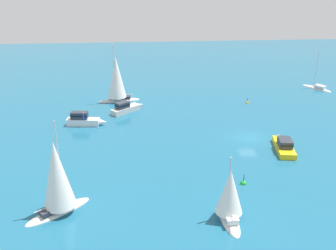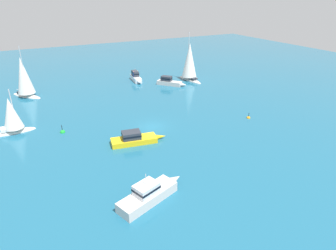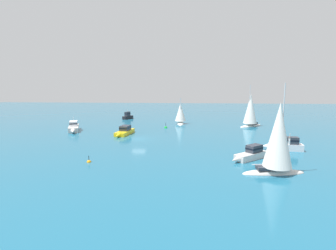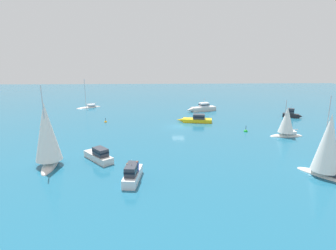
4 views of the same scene
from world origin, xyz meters
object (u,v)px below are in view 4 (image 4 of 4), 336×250
Objects in this scene: motor_cruiser_1 at (292,114)px; mooring_buoy at (106,122)px; yacht at (328,147)px; ketch at (89,107)px; yacht_1 at (47,137)px; channel_buoy at (246,132)px; motor_cruiser at (133,173)px; cabin_cruiser at (98,155)px; powerboat at (197,119)px; sloop at (287,124)px; launch at (202,108)px.

mooring_buoy is (43.05, 3.35, -0.79)m from motor_cruiser_1.
ketch is at bearing 2.25° from yacht.
motor_cruiser_1 is 0.41× the size of yacht.
yacht_1 is 35.56m from channel_buoy.
motor_cruiser is 28.79m from channel_buoy.
ketch is at bearing -25.48° from cabin_cruiser.
powerboat is at bearing 115.53° from ketch.
channel_buoy is at bearing 163.14° from mooring_buoy.
motor_cruiser is 49.33m from ketch.
cabin_cruiser is 8.64m from motor_cruiser.
ketch reaches higher than powerboat.
sloop is at bearing 161.03° from mooring_buoy.
yacht_1 reaches higher than channel_buoy.
launch reaches higher than motor_cruiser_1.
ketch is (42.51, -29.25, -2.25)m from sloop.
sloop is 51.65m from ketch.
channel_buoy is at bearing 109.03° from yacht_1.
yacht_1 reaches higher than mooring_buoy.
motor_cruiser reaches higher than cabin_cruiser.
yacht is (2.74, 17.03, 1.34)m from sloop.
yacht_1 is (26.24, 35.83, 3.26)m from launch.
launch is 6.64× the size of mooring_buoy.
powerboat is at bearing -78.14° from cabin_cruiser.
launch is 1.16× the size of sloop.
yacht is 0.91× the size of yacht_1.
mooring_buoy is at bearing 9.46° from yacht.
powerboat reaches higher than mooring_buoy.
sloop is 1.09× the size of motor_cruiser.
ketch is (4.54, -41.63, -3.91)m from yacht_1.
sloop reaches higher than motor_cruiser.
launch is 1.04× the size of powerboat.
yacht_1 is (23.20, 23.76, 3.39)m from powerboat.
yacht reaches higher than motor_cruiser_1.
motor_cruiser reaches higher than mooring_buoy.
ketch is at bearing -35.62° from channel_buoy.
yacht is at bearing 99.00° from ketch.
powerboat is 0.96× the size of ketch.
yacht_1 is (46.20, 27.71, 3.26)m from motor_cruiser_1.
channel_buoy is (3.60, -20.37, -3.73)m from yacht.
ketch is 6.64× the size of mooring_buoy.
motor_cruiser is 13.04m from yacht_1.
launch is 5.19× the size of channel_buoy.
mooring_buoy is at bearing -146.36° from motor_cruiser_1.
sloop is at bearing -50.19° from motor_cruiser.
motor_cruiser_1 is at bearing -175.55° from mooring_buoy.
powerboat is at bearing 128.29° from yacht_1.
sloop is 0.87× the size of ketch.
motor_cruiser_1 is at bearing -97.43° from cabin_cruiser.
cabin_cruiser is at bearing 97.97° from yacht_1.
motor_cruiser_1 is at bearing 113.56° from yacht_1.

